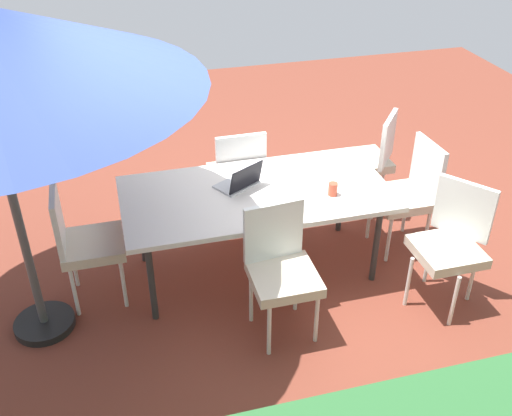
% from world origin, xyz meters
% --- Properties ---
extents(ground_plane, '(10.00, 10.00, 0.02)m').
position_xyz_m(ground_plane, '(0.00, 0.00, -0.01)').
color(ground_plane, brown).
extents(dining_table, '(2.08, 1.04, 0.76)m').
position_xyz_m(dining_table, '(0.00, 0.00, 0.71)').
color(dining_table, silver).
rests_on(dining_table, ground_plane).
extents(chair_northwest, '(0.58, 0.58, 0.98)m').
position_xyz_m(chair_northwest, '(-1.31, 0.72, 0.55)').
color(chair_northwest, beige).
rests_on(chair_northwest, ground_plane).
extents(chair_south, '(0.46, 0.46, 0.98)m').
position_xyz_m(chair_south, '(-0.02, -0.71, 0.55)').
color(chair_south, beige).
rests_on(chair_south, ground_plane).
extents(chair_southwest, '(0.58, 0.58, 0.98)m').
position_xyz_m(chair_southwest, '(-1.28, -0.68, 0.55)').
color(chair_southwest, beige).
rests_on(chair_southwest, ground_plane).
extents(chair_east, '(0.46, 0.46, 0.98)m').
position_xyz_m(chair_east, '(1.33, 0.00, 0.55)').
color(chair_east, beige).
rests_on(chair_east, ground_plane).
extents(chair_west, '(0.47, 0.46, 0.98)m').
position_xyz_m(chair_west, '(-1.34, -0.02, 0.55)').
color(chair_west, beige).
rests_on(chair_west, ground_plane).
extents(chair_north, '(0.47, 0.48, 0.98)m').
position_xyz_m(chair_north, '(0.01, 0.69, 0.55)').
color(chair_north, beige).
rests_on(chair_north, ground_plane).
extents(laptop, '(0.40, 0.37, 0.21)m').
position_xyz_m(laptop, '(0.10, -0.09, 0.81)').
color(laptop, '#B7B7BC').
rests_on(laptop, dining_table).
extents(cup, '(0.07, 0.07, 0.10)m').
position_xyz_m(cup, '(-0.55, 0.20, 0.81)').
color(cup, '#CC4C33').
rests_on(cup, dining_table).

